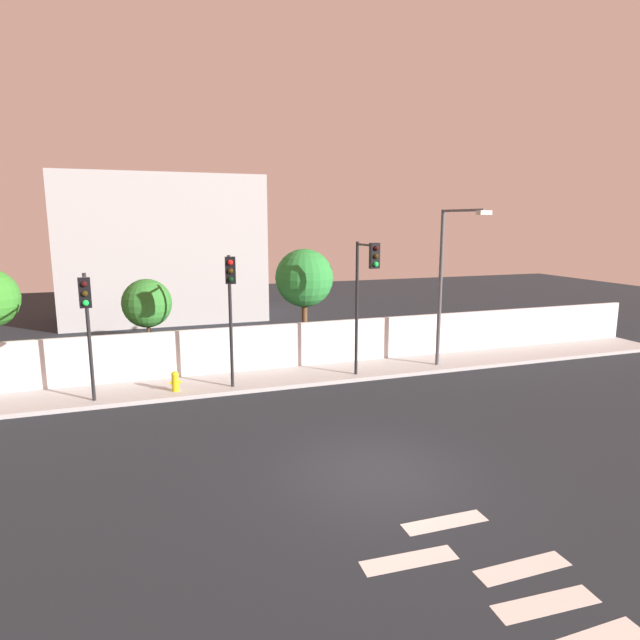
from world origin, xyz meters
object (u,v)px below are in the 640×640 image
(traffic_light_center, at_px, (87,312))
(traffic_light_right, at_px, (230,294))
(roadside_tree_midleft, at_px, (147,304))
(roadside_tree_midright, at_px, (304,279))
(traffic_light_left, at_px, (366,281))
(street_lamp_curbside, at_px, (447,274))
(fire_hydrant, at_px, (175,380))

(traffic_light_center, relative_size, traffic_light_right, 0.90)
(roadside_tree_midleft, relative_size, roadside_tree_midright, 0.79)
(traffic_light_center, xyz_separation_m, roadside_tree_midright, (8.20, 3.72, 0.37))
(traffic_light_left, distance_m, roadside_tree_midleft, 8.49)
(traffic_light_right, distance_m, street_lamp_curbside, 8.75)
(traffic_light_center, height_order, fire_hydrant, traffic_light_center)
(traffic_light_center, distance_m, roadside_tree_midright, 9.02)
(traffic_light_right, distance_m, roadside_tree_midleft, 4.33)
(traffic_light_left, distance_m, traffic_light_right, 4.94)
(traffic_light_center, relative_size, roadside_tree_midleft, 1.10)
(fire_hydrant, bearing_deg, traffic_light_right, -16.87)
(roadside_tree_midleft, bearing_deg, traffic_light_right, -50.82)
(traffic_light_left, distance_m, traffic_light_center, 9.47)
(fire_hydrant, bearing_deg, traffic_light_center, -158.87)
(traffic_light_right, bearing_deg, fire_hydrant, 163.13)
(traffic_light_right, relative_size, street_lamp_curbside, 0.75)
(traffic_light_left, relative_size, roadside_tree_midleft, 1.33)
(traffic_light_left, bearing_deg, fire_hydrant, 172.87)
(fire_hydrant, xyz_separation_m, roadside_tree_midleft, (-0.76, 2.73, 2.38))
(traffic_light_center, height_order, roadside_tree_midleft, traffic_light_center)
(traffic_light_left, distance_m, fire_hydrant, 7.70)
(traffic_light_center, bearing_deg, traffic_light_left, 0.83)
(roadside_tree_midleft, bearing_deg, street_lamp_curbside, -14.62)
(traffic_light_left, height_order, traffic_light_right, traffic_light_left)
(traffic_light_left, bearing_deg, roadside_tree_midleft, 154.82)
(traffic_light_right, distance_m, roadside_tree_midright, 4.96)
(street_lamp_curbside, height_order, roadside_tree_midright, street_lamp_curbside)
(traffic_light_center, xyz_separation_m, fire_hydrant, (2.58, 1.00, -2.76))
(traffic_light_left, height_order, fire_hydrant, traffic_light_left)
(traffic_light_left, height_order, street_lamp_curbside, street_lamp_curbside)
(traffic_light_left, xyz_separation_m, street_lamp_curbside, (3.81, 0.60, 0.09))
(traffic_light_center, relative_size, street_lamp_curbside, 0.67)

